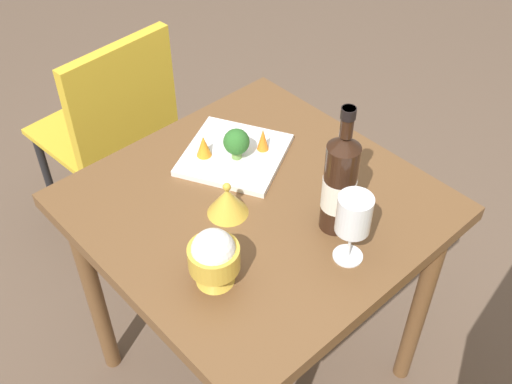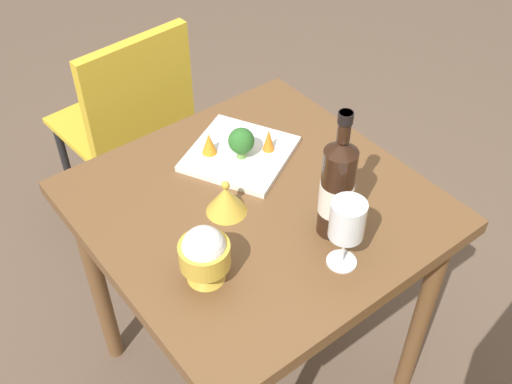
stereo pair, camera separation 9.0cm
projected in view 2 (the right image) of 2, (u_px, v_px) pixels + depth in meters
name	position (u px, v px, depth m)	size (l,w,h in m)	color
ground_plane	(256.00, 366.00, 2.02)	(8.00, 8.00, 0.00)	brown
dining_table	(256.00, 230.00, 1.58)	(0.79, 0.79, 0.75)	brown
chair_by_wall	(131.00, 115.00, 2.14)	(0.43, 0.43, 0.85)	gold
wine_bottle	(337.00, 188.00, 1.35)	(0.08, 0.08, 0.33)	black
wine_glass	(347.00, 221.00, 1.28)	(0.08, 0.08, 0.18)	white
rice_bowl	(205.00, 254.00, 1.29)	(0.11, 0.11, 0.14)	gold
rice_bowl_lid	(226.00, 199.00, 1.46)	(0.10, 0.10, 0.09)	gold
serving_plate	(240.00, 154.00, 1.63)	(0.34, 0.34, 0.02)	white
broccoli_floret	(241.00, 141.00, 1.58)	(0.07, 0.07, 0.09)	#729E4C
carrot_garnish_left	(269.00, 140.00, 1.61)	(0.03, 0.03, 0.06)	orange
carrot_garnish_right	(209.00, 143.00, 1.60)	(0.04, 0.04, 0.06)	orange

